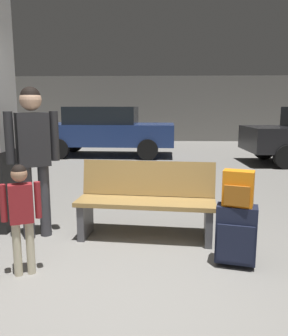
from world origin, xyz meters
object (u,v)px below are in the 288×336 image
(adult, at_px, (33,147))
(parked_car_far, at_px, (106,130))
(bench, at_px, (146,201))
(backpack_bright, at_px, (238,189))
(child, at_px, (21,208))
(suitcase, at_px, (236,234))

(adult, distance_m, parked_car_far, 6.84)
(bench, height_order, backpack_bright, backpack_bright)
(child, distance_m, parked_car_far, 7.77)
(suitcase, distance_m, adult, 2.40)
(backpack_bright, bearing_deg, child, -172.65)
(bench, relative_size, backpack_bright, 4.83)
(suitcase, relative_size, parked_car_far, 0.15)
(bench, height_order, parked_car_far, parked_car_far)
(child, height_order, adult, adult)
(child, bearing_deg, parked_car_far, 92.84)
(suitcase, bearing_deg, bench, 140.77)
(bench, bearing_deg, parked_car_far, 102.28)
(adult, bearing_deg, parked_car_far, 91.56)
(bench, height_order, suitcase, bench)
(parked_car_far, bearing_deg, suitcase, -72.51)
(backpack_bright, xyz_separation_m, adult, (-2.18, 0.68, 0.31))
(suitcase, bearing_deg, parked_car_far, 107.49)
(suitcase, height_order, child, child)
(child, xyz_separation_m, adult, (-0.20, 0.93, 0.44))
(suitcase, distance_m, child, 2.02)
(suitcase, distance_m, parked_car_far, 7.88)
(backpack_bright, bearing_deg, adult, 162.76)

